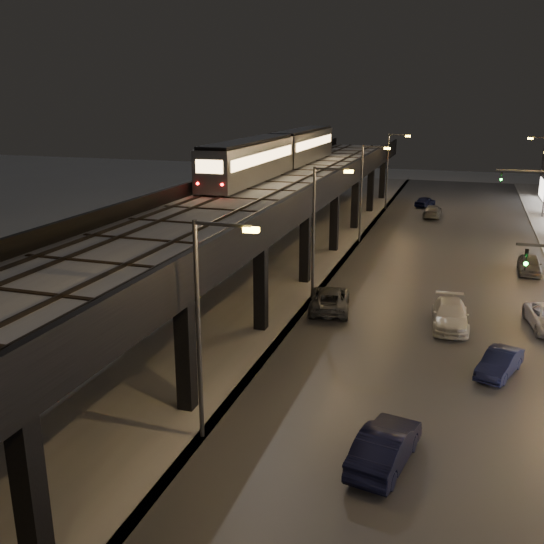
% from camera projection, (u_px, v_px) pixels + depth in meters
% --- Properties ---
extents(road_surface, '(17.00, 120.00, 0.06)m').
position_uv_depth(road_surface, '(440.00, 294.00, 42.27)').
color(road_surface, '#46474D').
rests_on(road_surface, ground).
extents(under_viaduct_pavement, '(11.00, 120.00, 0.06)m').
position_uv_depth(under_viaduct_pavement, '(258.00, 277.00, 46.27)').
color(under_viaduct_pavement, '#9FA1A8').
rests_on(under_viaduct_pavement, ground).
extents(elevated_viaduct, '(9.00, 100.00, 6.30)m').
position_uv_depth(elevated_viaduct, '(242.00, 212.00, 41.82)').
color(elevated_viaduct, black).
rests_on(elevated_viaduct, ground).
extents(viaduct_trackbed, '(8.40, 100.00, 0.32)m').
position_uv_depth(viaduct_trackbed, '(243.00, 201.00, 41.72)').
color(viaduct_trackbed, '#B2B7C1').
rests_on(viaduct_trackbed, elevated_viaduct).
extents(viaduct_parapet_streetside, '(0.30, 100.00, 1.10)m').
position_uv_depth(viaduct_parapet_streetside, '(304.00, 197.00, 40.32)').
color(viaduct_parapet_streetside, black).
rests_on(viaduct_parapet_streetside, elevated_viaduct).
extents(viaduct_parapet_far, '(0.30, 100.00, 1.10)m').
position_uv_depth(viaduct_parapet_far, '(185.00, 191.00, 42.90)').
color(viaduct_parapet_far, black).
rests_on(viaduct_parapet_far, elevated_viaduct).
extents(streetlight_left_1, '(2.57, 0.28, 9.00)m').
position_uv_depth(streetlight_left_1, '(205.00, 317.00, 23.07)').
color(streetlight_left_1, '#38383A').
rests_on(streetlight_left_1, ground).
extents(streetlight_left_2, '(2.57, 0.28, 9.00)m').
position_uv_depth(streetlight_left_2, '(318.00, 225.00, 39.50)').
color(streetlight_left_2, '#38383A').
rests_on(streetlight_left_2, ground).
extents(streetlight_left_3, '(2.57, 0.28, 9.00)m').
position_uv_depth(streetlight_left_3, '(364.00, 187.00, 55.93)').
color(streetlight_left_3, '#38383A').
rests_on(streetlight_left_3, ground).
extents(streetlight_left_4, '(2.57, 0.28, 9.00)m').
position_uv_depth(streetlight_left_4, '(390.00, 166.00, 72.37)').
color(streetlight_left_4, '#38383A').
rests_on(streetlight_left_4, ground).
extents(subway_train, '(2.76, 33.08, 3.29)m').
position_uv_depth(subway_train, '(280.00, 152.00, 57.09)').
color(subway_train, gray).
rests_on(subway_train, viaduct_trackbed).
extents(car_near_white, '(2.40, 4.87, 1.53)m').
position_uv_depth(car_near_white, '(385.00, 447.00, 22.56)').
color(car_near_white, black).
rests_on(car_near_white, ground).
extents(car_mid_silver, '(3.31, 5.63, 1.47)m').
position_uv_depth(car_mid_silver, '(330.00, 300.00, 38.94)').
color(car_mid_silver, '#44474C').
rests_on(car_mid_silver, ground).
extents(car_mid_dark, '(1.99, 4.75, 1.37)m').
position_uv_depth(car_mid_dark, '(432.00, 212.00, 68.66)').
color(car_mid_dark, slate).
rests_on(car_mid_dark, ground).
extents(car_far_white, '(2.61, 4.11, 1.30)m').
position_uv_depth(car_far_white, '(425.00, 202.00, 74.99)').
color(car_far_white, black).
rests_on(car_far_white, ground).
extents(car_onc_silver, '(2.52, 4.02, 1.25)m').
position_uv_depth(car_onc_silver, '(500.00, 364.00, 29.90)').
color(car_onc_silver, '#151A42').
rests_on(car_onc_silver, ground).
extents(car_onc_white, '(2.39, 5.15, 1.46)m').
position_uv_depth(car_onc_white, '(450.00, 316.00, 36.10)').
color(car_onc_white, white).
rests_on(car_onc_white, ground).
extents(car_onc_red, '(1.73, 4.17, 1.41)m').
position_uv_depth(car_onc_red, '(529.00, 265.00, 47.01)').
color(car_onc_red, '#545557').
rests_on(car_onc_red, ground).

